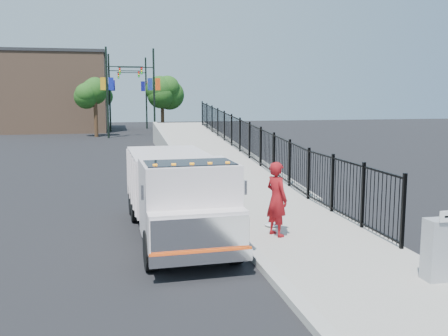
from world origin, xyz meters
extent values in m
plane|color=black|center=(0.00, 0.00, 0.00)|extent=(120.00, 120.00, 0.00)
cube|color=#9E998E|center=(1.93, -2.00, 0.06)|extent=(3.55, 12.00, 0.12)
cube|color=#ADAAA3|center=(0.00, -2.00, 0.08)|extent=(0.30, 12.00, 0.16)
cube|color=#9E998E|center=(2.12, 16.00, 0.00)|extent=(3.95, 24.06, 3.19)
cube|color=black|center=(3.55, 12.00, 0.90)|extent=(0.10, 28.00, 1.80)
cube|color=black|center=(-1.59, 0.84, 0.49)|extent=(1.09, 6.12, 0.20)
cube|color=white|center=(-1.53, -1.22, 1.39)|extent=(2.17, 2.04, 1.79)
cube|color=white|center=(-1.49, -2.34, 0.94)|extent=(2.13, 0.69, 0.90)
cube|color=silver|center=(-1.48, -2.67, 0.94)|extent=(2.06, 0.14, 0.76)
cube|color=silver|center=(-1.48, -2.74, 0.49)|extent=(2.16, 0.23, 0.25)
cube|color=#E5480F|center=(-1.48, -2.74, 0.63)|extent=(2.15, 0.11, 0.05)
cube|color=black|center=(-1.52, -1.44, 1.93)|extent=(2.01, 1.23, 0.76)
cube|color=white|center=(-1.63, 2.01, 1.39)|extent=(2.27, 3.83, 1.52)
cube|color=silver|center=(-2.62, -2.15, 1.79)|extent=(0.06, 0.06, 0.31)
cube|color=silver|center=(-0.38, -2.08, 1.79)|extent=(0.06, 0.06, 0.31)
cube|color=orange|center=(-2.32, -1.78, 2.30)|extent=(0.09, 0.07, 0.05)
cube|color=orange|center=(-1.91, -1.77, 2.30)|extent=(0.09, 0.07, 0.05)
cube|color=orange|center=(-1.51, -1.76, 2.30)|extent=(0.09, 0.07, 0.05)
cube|color=orange|center=(-1.11, -1.74, 2.30)|extent=(0.09, 0.07, 0.05)
cube|color=orange|center=(-0.70, -1.73, 2.30)|extent=(0.09, 0.07, 0.05)
cylinder|color=black|center=(-2.45, -1.88, 0.45)|extent=(0.32, 0.91, 0.90)
cylinder|color=black|center=(-0.57, -1.82, 0.45)|extent=(0.32, 0.91, 0.90)
cylinder|color=black|center=(-2.59, 2.51, 0.45)|extent=(0.32, 0.91, 0.90)
cylinder|color=black|center=(-0.71, 2.57, 0.45)|extent=(0.32, 0.91, 0.90)
cylinder|color=black|center=(-2.62, 3.50, 0.45)|extent=(0.32, 0.91, 0.90)
cylinder|color=black|center=(-0.74, 3.56, 0.45)|extent=(0.32, 0.91, 0.90)
imported|color=maroon|center=(0.95, -0.25, 1.10)|extent=(0.71, 0.84, 1.97)
cube|color=gray|center=(3.10, -4.01, 0.75)|extent=(0.55, 0.40, 1.25)
cube|color=white|center=(3.10, -4.23, 1.48)|extent=(0.35, 0.04, 0.22)
ellipsoid|color=silver|center=(1.12, 0.65, 0.17)|extent=(0.40, 0.40, 0.10)
cylinder|color=black|center=(-3.70, 33.27, 4.00)|extent=(0.18, 0.18, 8.00)
cube|color=black|center=(-2.10, 33.27, 6.30)|extent=(3.20, 0.08, 0.08)
cube|color=black|center=(-0.66, 33.27, 5.95)|extent=(0.18, 0.22, 0.60)
cube|color=#121F97|center=(-3.35, 33.27, 4.80)|extent=(0.45, 0.04, 1.10)
cube|color=gold|center=(-4.05, 33.27, 4.80)|extent=(0.45, 0.04, 1.10)
cylinder|color=black|center=(0.49, 34.16, 4.00)|extent=(0.18, 0.18, 8.00)
cube|color=black|center=(-1.11, 34.16, 6.30)|extent=(3.20, 0.08, 0.08)
cube|color=black|center=(-2.55, 34.16, 5.95)|extent=(0.18, 0.22, 0.60)
cube|color=#EC4914|center=(0.84, 34.16, 4.80)|extent=(0.45, 0.04, 1.10)
cube|color=navy|center=(0.14, 34.16, 4.80)|extent=(0.45, 0.04, 1.10)
cylinder|color=black|center=(-3.56, 41.09, 4.00)|extent=(0.18, 0.18, 8.00)
cube|color=black|center=(-1.96, 41.09, 6.30)|extent=(3.20, 0.08, 0.08)
cube|color=black|center=(-0.52, 41.09, 5.95)|extent=(0.18, 0.22, 0.60)
cube|color=navy|center=(-3.21, 41.09, 4.80)|extent=(0.45, 0.04, 1.10)
cube|color=orange|center=(-3.91, 41.09, 4.80)|extent=(0.45, 0.04, 1.10)
cylinder|color=black|center=(0.47, 45.28, 4.00)|extent=(0.18, 0.18, 8.00)
cube|color=black|center=(-1.13, 45.28, 6.30)|extent=(3.20, 0.08, 0.08)
cube|color=black|center=(-2.57, 45.28, 5.95)|extent=(0.18, 0.22, 0.60)
cube|color=#EF5B0B|center=(0.82, 45.28, 4.80)|extent=(0.45, 0.04, 1.10)
cube|color=navy|center=(0.12, 45.28, 4.80)|extent=(0.45, 0.04, 1.10)
cylinder|color=#382314|center=(-4.81, 34.72, 1.60)|extent=(0.36, 0.36, 3.20)
sphere|color=#194714|center=(-4.81, 34.72, 4.00)|extent=(2.45, 2.45, 2.45)
cylinder|color=#382314|center=(1.74, 39.70, 1.60)|extent=(0.36, 0.36, 3.20)
sphere|color=#194714|center=(1.74, 39.70, 4.00)|extent=(2.85, 2.85, 2.85)
cylinder|color=#382314|center=(-4.81, 46.97, 1.60)|extent=(0.36, 0.36, 3.20)
sphere|color=#194714|center=(-4.81, 46.97, 4.00)|extent=(2.80, 2.80, 2.80)
cube|color=#8C664C|center=(-9.00, 44.00, 4.00)|extent=(10.00, 10.00, 8.00)
camera|label=1|loc=(-3.14, -12.46, 3.80)|focal=40.00mm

